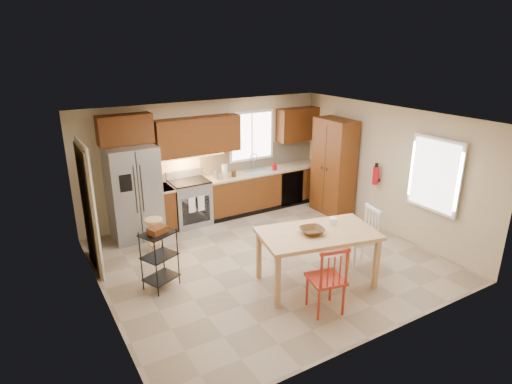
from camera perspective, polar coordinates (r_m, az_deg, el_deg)
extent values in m
plane|color=tan|center=(7.64, 1.63, -9.01)|extent=(5.50, 5.50, 0.00)
cube|color=silver|center=(6.81, 1.83, 9.81)|extent=(5.50, 5.00, 0.02)
cube|color=#CCB793|center=(9.24, -6.60, 4.33)|extent=(5.50, 0.02, 2.50)
cube|color=#CCB793|center=(5.36, 16.27, -7.87)|extent=(5.50, 0.02, 2.50)
cube|color=#CCB793|center=(6.21, -20.34, -4.47)|extent=(0.02, 5.00, 2.50)
cube|color=#CCB793|center=(8.84, 16.99, 2.90)|extent=(0.02, 5.00, 2.50)
cube|color=gray|center=(8.48, -15.96, -0.12)|extent=(0.92, 0.75, 1.82)
cube|color=gray|center=(9.01, -8.76, -1.47)|extent=(0.76, 0.63, 0.92)
cube|color=#602B11|center=(8.85, -12.09, -2.13)|extent=(0.30, 0.60, 0.90)
cube|color=#602B11|center=(9.80, 1.19, 0.45)|extent=(2.92, 0.60, 0.90)
cube|color=black|center=(9.87, 4.85, 0.51)|extent=(0.60, 0.02, 0.78)
cube|color=beige|center=(9.82, 0.35, 4.91)|extent=(2.92, 0.03, 0.55)
cube|color=#5A2B0F|center=(8.36, -17.09, 7.98)|extent=(1.00, 0.35, 0.55)
cube|color=#5A2B0F|center=(8.86, -7.75, 7.44)|extent=(1.80, 0.35, 0.75)
cube|color=#5A2B0F|center=(10.07, 5.57, 8.97)|extent=(1.00, 0.35, 0.75)
cube|color=white|center=(9.62, -0.61, 7.50)|extent=(1.12, 0.04, 1.12)
cube|color=gray|center=(9.58, 0.24, 2.58)|extent=(0.62, 0.46, 0.16)
cube|color=#FFBF66|center=(8.82, -9.37, 4.67)|extent=(1.60, 0.30, 0.01)
imported|color=#B30C16|center=(9.65, 2.49, 3.53)|extent=(0.09, 0.09, 0.19)
cylinder|color=white|center=(9.10, -4.20, 2.78)|extent=(0.12, 0.12, 0.28)
cylinder|color=gray|center=(9.03, -5.33, 2.29)|extent=(0.11, 0.11, 0.18)
cylinder|color=#4E2E14|center=(9.18, -2.99, 2.51)|extent=(0.10, 0.10, 0.14)
cube|color=#602B11|center=(9.50, 10.29, 3.31)|extent=(0.50, 0.95, 2.10)
cylinder|color=#B30C16|center=(8.90, 15.67, 2.12)|extent=(0.12, 0.12, 0.36)
cube|color=white|center=(8.04, 22.73, 2.10)|extent=(0.04, 1.02, 1.32)
cube|color=#8C7A59|center=(7.49, -21.51, -2.19)|extent=(0.04, 0.95, 2.10)
imported|color=#4E2E14|center=(6.58, 7.48, -5.54)|extent=(0.43, 0.43, 0.09)
cylinder|color=white|center=(6.94, 10.21, -4.02)|extent=(0.18, 0.18, 0.17)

